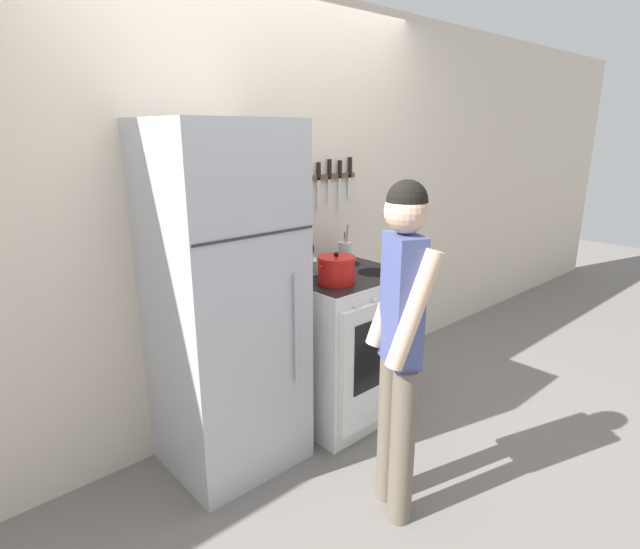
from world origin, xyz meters
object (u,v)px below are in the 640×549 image
(person, at_px, (400,336))
(refrigerator, at_px, (225,303))
(utensil_jar, at_px, (345,252))
(stove_range, at_px, (342,343))
(tea_kettle, at_px, (306,263))
(dutch_oven_pot, at_px, (336,270))

(person, bearing_deg, refrigerator, 50.18)
(utensil_jar, bearing_deg, refrigerator, -173.82)
(person, bearing_deg, stove_range, -0.80)
(refrigerator, height_order, stove_range, refrigerator)
(refrigerator, bearing_deg, utensil_jar, 6.18)
(stove_range, xyz_separation_m, tea_kettle, (-0.15, 0.16, 0.51))
(dutch_oven_pot, height_order, person, person)
(dutch_oven_pot, height_order, utensil_jar, utensil_jar)
(stove_range, xyz_separation_m, utensil_jar, (0.18, 0.17, 0.53))
(refrigerator, height_order, dutch_oven_pot, refrigerator)
(dutch_oven_pot, bearing_deg, stove_range, 33.61)
(stove_range, bearing_deg, utensil_jar, 42.75)
(refrigerator, relative_size, tea_kettle, 8.81)
(stove_range, relative_size, dutch_oven_pot, 3.53)
(stove_range, bearing_deg, person, -118.75)
(refrigerator, relative_size, utensil_jar, 7.27)
(refrigerator, distance_m, tea_kettle, 0.65)
(stove_range, height_order, dutch_oven_pot, dutch_oven_pot)
(dutch_oven_pot, relative_size, tea_kettle, 1.27)
(dutch_oven_pot, distance_m, person, 0.75)
(stove_range, bearing_deg, refrigerator, 175.26)
(refrigerator, xyz_separation_m, stove_range, (0.79, -0.07, -0.44))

